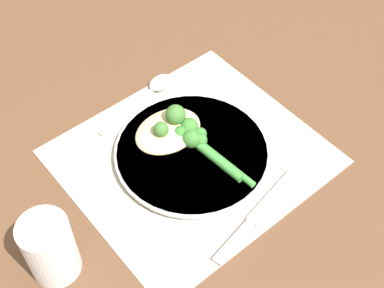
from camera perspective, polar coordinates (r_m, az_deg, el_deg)
name	(u,v)px	position (r m, az deg, el deg)	size (l,w,h in m)	color
ground_plane	(192,157)	(0.86, 0.00, -1.38)	(3.00, 3.00, 0.00)	brown
placemat	(192,156)	(0.86, 0.00, -1.30)	(0.39, 0.35, 0.00)	#B2A893
plate	(192,152)	(0.85, 0.00, -0.88)	(0.25, 0.25, 0.01)	silver
chicken_fillet	(168,131)	(0.86, -2.57, 1.40)	(0.11, 0.09, 0.02)	#DBBC89
pesto_dollop_primary	(175,115)	(0.85, -1.77, 3.14)	(0.03, 0.03, 0.03)	#3D702D
pesto_dollop_secondary	(161,129)	(0.84, -3.33, 1.57)	(0.02, 0.02, 0.02)	#3D702D
broccoli_stalk_front	(194,138)	(0.85, 0.20, 0.63)	(0.05, 0.14, 0.03)	#3D8E38
broccoli_stalk_rear	(201,143)	(0.84, 0.98, 0.11)	(0.05, 0.14, 0.03)	#3D8E38
knife	(257,216)	(0.80, 6.91, -7.68)	(0.20, 0.05, 0.01)	silver
spoon	(153,89)	(0.96, -4.20, 5.84)	(0.18, 0.06, 0.01)	silver
water_glass	(50,248)	(0.74, -14.91, -10.69)	(0.07, 0.07, 0.11)	white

